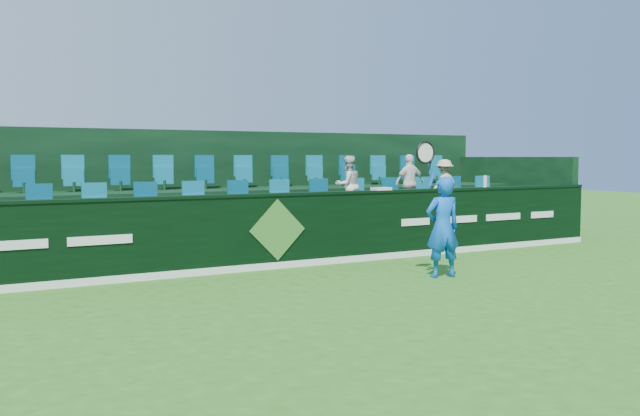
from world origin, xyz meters
TOP-DOWN VIEW (x-y plane):
  - ground at (0.00, 0.00)m, footprint 60.00×60.00m
  - sponsor_hoarding at (0.00, 4.00)m, footprint 16.00×0.25m
  - stand_tier_front at (0.00, 5.10)m, footprint 16.00×2.00m
  - stand_tier_back at (0.00, 7.00)m, footprint 16.00×1.80m
  - stand_rear at (0.00, 7.44)m, footprint 16.00×4.10m
  - seat_row_front at (0.00, 5.50)m, footprint 13.50×0.50m
  - seat_row_back at (0.00, 7.30)m, footprint 13.50×0.50m
  - tennis_player at (1.96, 1.72)m, footprint 1.04×0.51m
  - spectator_left at (2.28, 5.12)m, footprint 0.59×0.46m
  - spectator_middle at (3.89, 5.12)m, footprint 0.75×0.33m
  - spectator_right at (4.87, 5.12)m, footprint 0.77×0.49m
  - towel at (2.33, 4.00)m, footprint 0.36×0.23m
  - drinks_bottle at (5.06, 4.00)m, footprint 0.08×0.08m

SIDE VIEW (x-z plane):
  - ground at x=0.00m, z-range 0.00..0.00m
  - stand_tier_front at x=0.00m, z-range 0.00..0.80m
  - stand_tier_back at x=0.00m, z-range 0.00..1.30m
  - sponsor_hoarding at x=0.00m, z-range 0.00..1.35m
  - tennis_player at x=1.96m, z-range -0.30..2.01m
  - seat_row_front at x=0.00m, z-range 0.80..1.40m
  - stand_rear at x=0.00m, z-range -0.08..2.52m
  - spectator_right at x=4.87m, z-range 0.80..1.94m
  - towel at x=2.33m, z-range 1.35..1.40m
  - spectator_left at x=2.28m, z-range 0.80..2.02m
  - spectator_middle at x=3.89m, z-range 0.80..2.06m
  - drinks_bottle at x=5.06m, z-range 1.35..1.60m
  - seat_row_back at x=0.00m, z-range 1.30..1.90m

